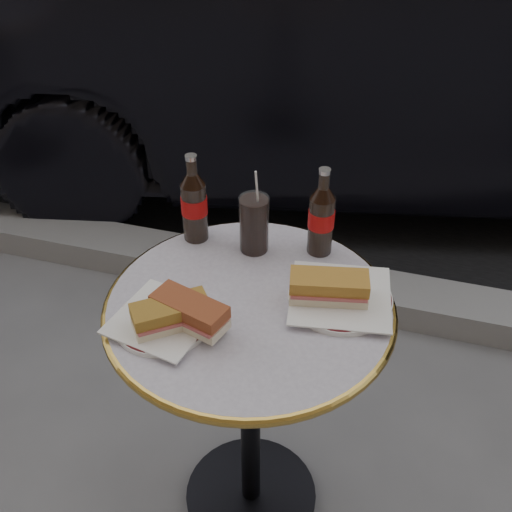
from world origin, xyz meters
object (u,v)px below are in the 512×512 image
(cola_bottle_left, at_px, (194,198))
(cola_glass, at_px, (254,224))
(bistro_table, at_px, (250,414))
(plate_left, at_px, (163,321))
(parked_car, at_px, (379,32))
(plate_right, at_px, (340,298))
(cola_bottle_right, at_px, (322,212))

(cola_bottle_left, bearing_deg, cola_glass, -2.26)
(bistro_table, distance_m, plate_left, 0.42)
(plate_left, height_order, cola_glass, cola_glass)
(cola_bottle_left, xyz_separation_m, parked_car, (0.21, 1.75, -0.15))
(bistro_table, xyz_separation_m, plate_left, (-0.15, -0.11, 0.37))
(bistro_table, height_order, cola_glass, cola_glass)
(plate_left, bearing_deg, bistro_table, 36.06)
(plate_left, bearing_deg, cola_bottle_left, 97.51)
(plate_right, bearing_deg, plate_left, -153.01)
(plate_right, bearing_deg, cola_glass, 150.97)
(parked_car, bearing_deg, cola_bottle_left, 160.65)
(bistro_table, xyz_separation_m, cola_bottle_right, (0.10, 0.22, 0.48))
(bistro_table, distance_m, parked_car, 1.97)
(plate_right, xyz_separation_m, cola_bottle_right, (-0.08, 0.16, 0.10))
(plate_left, distance_m, cola_bottle_left, 0.32)
(bistro_table, distance_m, cola_bottle_left, 0.55)
(plate_right, xyz_separation_m, cola_glass, (-0.23, 0.13, 0.06))
(bistro_table, distance_m, cola_bottle_right, 0.53)
(bistro_table, xyz_separation_m, cola_glass, (-0.04, 0.19, 0.44))
(bistro_table, bearing_deg, parked_car, 89.41)
(plate_left, xyz_separation_m, cola_bottle_left, (-0.04, 0.30, 0.11))
(parked_car, bearing_deg, plate_right, 172.46)
(cola_glass, bearing_deg, parked_car, 87.90)
(cola_bottle_right, xyz_separation_m, cola_glass, (-0.15, -0.04, -0.04))
(bistro_table, bearing_deg, cola_bottle_right, 64.94)
(plate_left, relative_size, cola_glass, 1.39)
(plate_left, distance_m, cola_bottle_right, 0.43)
(plate_right, relative_size, cola_bottle_right, 1.01)
(cola_bottle_right, bearing_deg, plate_left, -127.51)
(cola_glass, distance_m, parked_car, 1.76)
(cola_bottle_left, xyz_separation_m, cola_glass, (0.15, -0.01, -0.04))
(cola_glass, bearing_deg, plate_right, -29.03)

